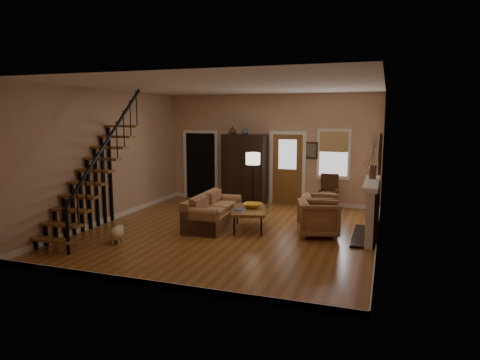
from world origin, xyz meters
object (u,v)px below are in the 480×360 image
(coffee_table, at_px, (249,219))
(armoire, at_px, (245,169))
(armchair_right, at_px, (320,212))
(armchair_left, at_px, (318,218))
(side_chair, at_px, (328,193))
(floor_lamp, at_px, (253,183))
(sofa, at_px, (213,212))

(coffee_table, bearing_deg, armoire, 110.18)
(coffee_table, height_order, armchair_right, armchair_right)
(armchair_left, bearing_deg, coffee_table, 73.99)
(armchair_left, height_order, armchair_right, armchair_left)
(armoire, xyz_separation_m, armchair_right, (2.62, -2.19, -0.65))
(armoire, xyz_separation_m, side_chair, (2.55, -0.20, -0.54))
(armchair_left, bearing_deg, floor_lamp, 35.94)
(sofa, bearing_deg, armchair_left, -1.99)
(armchair_right, distance_m, side_chair, 2.00)
(sofa, distance_m, armchair_left, 2.52)
(floor_lamp, relative_size, side_chair, 1.64)
(sofa, xyz_separation_m, floor_lamp, (0.49, 1.63, 0.47))
(armchair_right, bearing_deg, side_chair, -3.33)
(floor_lamp, bearing_deg, coffee_table, -76.07)
(armoire, bearing_deg, coffee_table, -69.82)
(coffee_table, distance_m, armchair_right, 1.71)
(coffee_table, height_order, floor_lamp, floor_lamp)
(coffee_table, relative_size, armchair_right, 1.48)
(armoire, distance_m, coffee_table, 3.16)
(armoire, xyz_separation_m, armchair_left, (2.69, -2.88, -0.65))
(side_chair, bearing_deg, armchair_left, -87.11)
(armchair_left, xyz_separation_m, side_chair, (-0.14, 2.68, 0.11))
(sofa, height_order, coffee_table, sofa)
(armoire, relative_size, floor_lamp, 1.26)
(armoire, height_order, coffee_table, armoire)
(armoire, height_order, sofa, armoire)
(sofa, bearing_deg, coffee_table, -0.73)
(sofa, relative_size, floor_lamp, 1.17)
(armoire, height_order, floor_lamp, armoire)
(sofa, distance_m, coffee_table, 0.90)
(floor_lamp, bearing_deg, armchair_right, -25.34)
(sofa, height_order, floor_lamp, floor_lamp)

